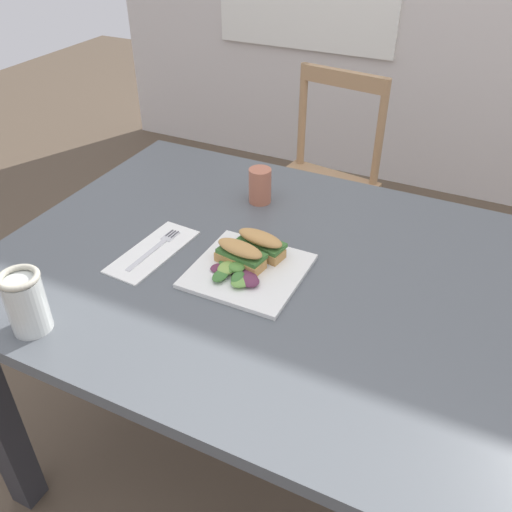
# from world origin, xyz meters

# --- Properties ---
(ground_plane) EXTENTS (8.01, 8.01, 0.00)m
(ground_plane) POSITION_xyz_m (0.00, 0.00, 0.00)
(ground_plane) COLOR brown
(dining_table) EXTENTS (1.33, 0.95, 0.74)m
(dining_table) POSITION_xyz_m (-0.09, -0.00, 0.63)
(dining_table) COLOR #51565B
(dining_table) RESTS_ON ground
(chair_wooden_far) EXTENTS (0.45, 0.45, 0.87)m
(chair_wooden_far) POSITION_xyz_m (-0.33, 0.93, 0.45)
(chair_wooden_far) COLOR tan
(chair_wooden_far) RESTS_ON ground
(plate_lunch) EXTENTS (0.24, 0.24, 0.01)m
(plate_lunch) POSITION_xyz_m (-0.15, -0.05, 0.74)
(plate_lunch) COLOR white
(plate_lunch) RESTS_ON dining_table
(sandwich_half_front) EXTENTS (0.12, 0.07, 0.06)m
(sandwich_half_front) POSITION_xyz_m (-0.17, -0.04, 0.78)
(sandwich_half_front) COLOR tan
(sandwich_half_front) RESTS_ON plate_lunch
(sandwich_half_back) EXTENTS (0.12, 0.07, 0.06)m
(sandwich_half_back) POSITION_xyz_m (-0.15, 0.02, 0.78)
(sandwich_half_back) COLOR tan
(sandwich_half_back) RESTS_ON plate_lunch
(salad_mixed_greens) EXTENTS (0.14, 0.11, 0.03)m
(salad_mixed_greens) POSITION_xyz_m (-0.16, -0.09, 0.76)
(salad_mixed_greens) COLOR #3D7033
(salad_mixed_greens) RESTS_ON plate_lunch
(napkin_folded) EXTENTS (0.12, 0.25, 0.00)m
(napkin_folded) POSITION_xyz_m (-0.39, -0.08, 0.74)
(napkin_folded) COLOR white
(napkin_folded) RESTS_ON dining_table
(fork_on_napkin) EXTENTS (0.03, 0.19, 0.00)m
(fork_on_napkin) POSITION_xyz_m (-0.39, -0.06, 0.75)
(fork_on_napkin) COLOR silver
(fork_on_napkin) RESTS_ON napkin_folded
(mason_jar_iced_tea) EXTENTS (0.08, 0.08, 0.13)m
(mason_jar_iced_tea) POSITION_xyz_m (-0.45, -0.40, 0.80)
(mason_jar_iced_tea) COLOR #C67528
(mason_jar_iced_tea) RESTS_ON dining_table
(cup_extra_side) EXTENTS (0.06, 0.06, 0.10)m
(cup_extra_side) POSITION_xyz_m (-0.26, 0.25, 0.79)
(cup_extra_side) COLOR #B2664C
(cup_extra_side) RESTS_ON dining_table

